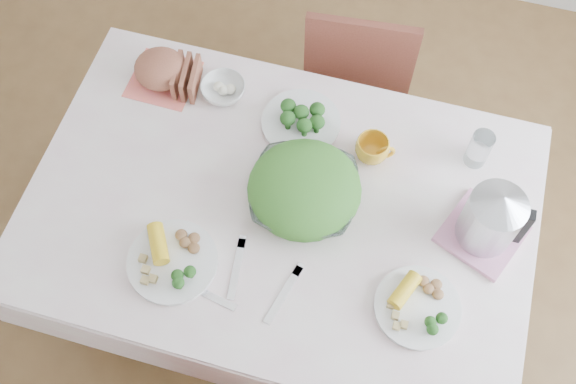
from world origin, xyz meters
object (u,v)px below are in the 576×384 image
(dining_table, at_px, (281,255))
(chair_far, at_px, (360,62))
(yellow_mug, at_px, (372,149))
(dinner_plate_right, at_px, (417,307))
(electric_kettle, at_px, (492,217))
(salad_bowl, at_px, (304,193))
(dinner_plate_left, at_px, (173,262))

(dining_table, height_order, chair_far, chair_far)
(chair_far, height_order, yellow_mug, chair_far)
(dining_table, height_order, dinner_plate_right, dinner_plate_right)
(dining_table, distance_m, electric_kettle, 0.78)
(dinner_plate_right, bearing_deg, yellow_mug, 117.31)
(dinner_plate_right, distance_m, electric_kettle, 0.32)
(dining_table, xyz_separation_m, yellow_mug, (0.22, 0.24, 0.43))
(chair_far, xyz_separation_m, dinner_plate_right, (0.37, -1.03, 0.31))
(salad_bowl, distance_m, dinner_plate_left, 0.43)
(dinner_plate_left, xyz_separation_m, electric_kettle, (0.83, 0.33, 0.11))
(dining_table, height_order, electric_kettle, electric_kettle)
(dinner_plate_right, distance_m, yellow_mug, 0.50)
(chair_far, height_order, electric_kettle, electric_kettle)
(dining_table, bearing_deg, dinner_plate_right, -24.21)
(dinner_plate_right, xyz_separation_m, yellow_mug, (-0.23, 0.44, 0.03))
(dinner_plate_left, bearing_deg, salad_bowl, 44.57)
(salad_bowl, bearing_deg, dining_table, -148.64)
(dinner_plate_left, height_order, dinner_plate_right, same)
(yellow_mug, bearing_deg, salad_bowl, -128.46)
(dinner_plate_right, height_order, electric_kettle, electric_kettle)
(dining_table, xyz_separation_m, dinner_plate_left, (-0.24, -0.26, 0.40))
(salad_bowl, relative_size, dinner_plate_right, 1.31)
(salad_bowl, bearing_deg, dinner_plate_left, -135.43)
(salad_bowl, height_order, yellow_mug, yellow_mug)
(dinner_plate_left, height_order, yellow_mug, yellow_mug)
(electric_kettle, bearing_deg, dinner_plate_left, -144.08)
(salad_bowl, bearing_deg, chair_far, 88.62)
(dinner_plate_left, height_order, electric_kettle, electric_kettle)
(dining_table, xyz_separation_m, salad_bowl, (0.06, 0.04, 0.43))
(dining_table, height_order, yellow_mug, yellow_mug)
(electric_kettle, bearing_deg, dining_table, -159.14)
(dinner_plate_right, bearing_deg, dinner_plate_left, -175.25)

